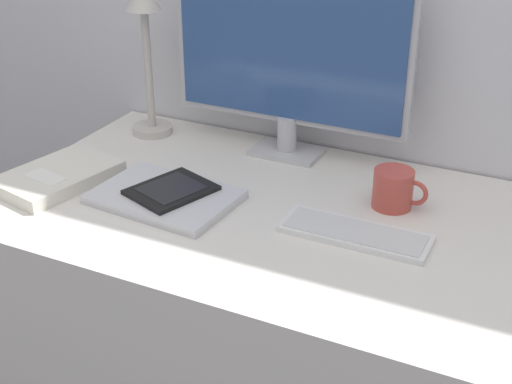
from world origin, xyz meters
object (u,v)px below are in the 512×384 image
object	(u,v)px
monitor	(289,56)
desk_lamp	(146,42)
keyboard	(355,233)
laptop	(165,197)
notebook	(58,176)
coffee_mug	(394,189)
ereader	(171,190)

from	to	relation	value
monitor	desk_lamp	distance (m)	0.37
monitor	keyboard	xyz separation A→B (m)	(0.28, -0.31, -0.24)
laptop	notebook	size ratio (longest dim) A/B	1.07
monitor	keyboard	size ratio (longest dim) A/B	1.98
coffee_mug	notebook	bearing A→B (deg)	-163.08
keyboard	ereader	distance (m)	0.41
laptop	coffee_mug	xyz separation A→B (m)	(0.45, 0.19, 0.03)
monitor	laptop	xyz separation A→B (m)	(-0.14, -0.34, -0.24)
keyboard	notebook	world-z (taller)	notebook
desk_lamp	coffee_mug	bearing A→B (deg)	-10.36
desk_lamp	notebook	xyz separation A→B (m)	(-0.03, -0.34, -0.23)
laptop	coffee_mug	world-z (taller)	coffee_mug
keyboard	ereader	bearing A→B (deg)	-176.47
notebook	desk_lamp	bearing A→B (deg)	84.92
notebook	laptop	bearing A→B (deg)	6.31
notebook	coffee_mug	bearing A→B (deg)	16.92
keyboard	desk_lamp	distance (m)	0.75
notebook	coffee_mug	xyz separation A→B (m)	(0.72, 0.22, 0.03)
laptop	desk_lamp	bearing A→B (deg)	126.98
monitor	laptop	bearing A→B (deg)	-111.66
coffee_mug	monitor	bearing A→B (deg)	153.39
laptop	coffee_mug	size ratio (longest dim) A/B	2.65
ereader	coffee_mug	distance (m)	0.47
monitor	coffee_mug	distance (m)	0.41
monitor	desk_lamp	world-z (taller)	monitor
ereader	laptop	bearing A→B (deg)	-134.15
monitor	desk_lamp	xyz separation A→B (m)	(-0.37, -0.03, -0.00)
laptop	desk_lamp	distance (m)	0.46
laptop	coffee_mug	bearing A→B (deg)	22.73
keyboard	laptop	distance (m)	0.42
desk_lamp	notebook	size ratio (longest dim) A/B	1.34
keyboard	desk_lamp	size ratio (longest dim) A/B	0.76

